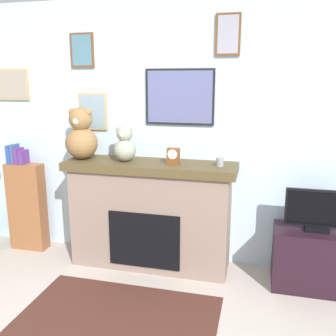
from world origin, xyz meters
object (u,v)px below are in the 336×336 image
Objects in this scene: tv_stand at (313,259)px; mantel_clock at (173,156)px; bookshelf at (27,203)px; fireplace at (151,214)px; candle_jar at (220,162)px; television at (318,211)px; teddy_bear_cream at (81,136)px; teddy_bear_brown at (125,145)px.

tv_stand is 1.56m from mantel_clock.
bookshelf is 2.97m from tv_stand.
candle_jar is (0.67, -0.02, 0.57)m from fireplace.
fireplace is 1.42m from bookshelf.
teddy_bear_cream is (-2.24, 0.05, 0.57)m from television.
candle_jar is 0.16× the size of teddy_bear_cream.
teddy_bear_brown reaches higher than bookshelf.
tv_stand is at bearing -2.66° from fireplace.
mantel_clock reaches higher than candle_jar.
bookshelf reaches higher than television.
television is 1.60× the size of teddy_bear_brown.
teddy_bear_cream is at bearing 178.61° from television.
fireplace is at bearing 175.30° from mantel_clock.
teddy_bear_brown is (-0.92, -0.00, 0.12)m from candle_jar.
mantel_clock is 0.29× the size of teddy_bear_cream.
bookshelf is 1.66× the size of tv_stand.
bookshelf reaches higher than tv_stand.
fireplace is 1.56m from tv_stand.
teddy_bear_brown is (1.18, -0.05, 0.70)m from bookshelf.
mantel_clock is at bearing -4.70° from fireplace.
candle_jar is 0.56× the size of mantel_clock.
teddy_bear_cream is at bearing -3.72° from bookshelf.
teddy_bear_cream is at bearing 179.95° from mantel_clock.
candle_jar is at bearing -1.51° from fireplace.
television is (2.96, -0.10, 0.21)m from bookshelf.
tv_stand is 2.03× the size of teddy_bear_brown.
fireplace is 3.27× the size of teddy_bear_cream.
candle_jar reaches higher than television.
teddy_bear_cream reaches higher than bookshelf.
bookshelf is 2.30× the size of teddy_bear_cream.
teddy_bear_cream is at bearing -179.97° from teddy_bear_brown.
fireplace is 1.55m from television.
tv_stand is 1.39× the size of teddy_bear_cream.
tv_stand is (1.54, -0.07, -0.26)m from fireplace.
candle_jar is at bearing 176.36° from television.
mantel_clock is (-0.44, -0.00, 0.03)m from candle_jar.
bookshelf reaches higher than candle_jar.
television is 0.95m from candle_jar.
teddy_bear_cream reaches higher than television.
teddy_bear_brown reaches higher than candle_jar.
tv_stand is at bearing -1.36° from teddy_bear_cream.
television is at bearing -2.35° from mantel_clock.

